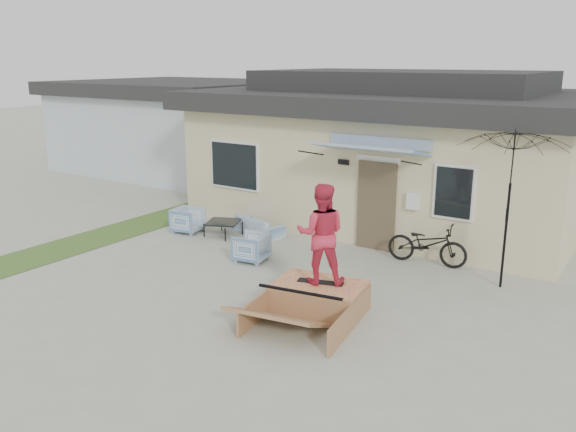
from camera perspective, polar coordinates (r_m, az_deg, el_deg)
The scene contains 13 objects.
ground at distance 11.19m, azimuth -6.47°, elevation -8.22°, with size 90.00×90.00×0.00m, color #A3A694.
grass_strip at distance 16.04m, azimuth -16.18°, elevation -1.51°, with size 1.40×8.00×0.01m, color #3E6227.
house at distance 17.34m, azimuth 10.65°, elevation 6.60°, with size 10.80×8.49×4.10m.
neighbor_house at distance 24.90m, azimuth -10.40°, elevation 8.73°, with size 8.60×7.60×3.50m.
loveseat at distance 15.24m, azimuth -2.91°, elevation -0.61°, with size 1.53×0.45×0.60m, color teal.
armchair_left at distance 15.55m, azimuth -9.61°, elevation -0.27°, with size 0.69×0.65×0.71m, color teal.
armchair_right at distance 13.19m, azimuth -3.56°, elevation -2.90°, with size 0.68×0.63×0.70m, color teal.
coffee_table at distance 15.14m, azimuth -6.24°, elevation -1.21°, with size 0.77×0.77×0.38m, color black.
bicycle at distance 13.26m, azimuth 13.28°, elevation -2.22°, with size 0.61×1.75×1.12m, color black.
patio_umbrella at distance 12.04m, azimuth 20.47°, elevation 1.35°, with size 2.30×2.17×2.20m.
skate_ramp at distance 10.66m, azimuth 3.01°, elevation -7.84°, with size 1.56×2.08×0.52m, color #91633E, non-canonical shape.
skateboard at distance 10.60m, azimuth 3.14°, elevation -6.31°, with size 0.83×0.21×0.05m, color black.
skater at distance 10.30m, azimuth 3.21°, elevation -1.55°, with size 0.87×0.67×1.79m, color #D32D47.
Camera 1 is at (6.70, -7.81, 4.39)m, focal length 36.94 mm.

